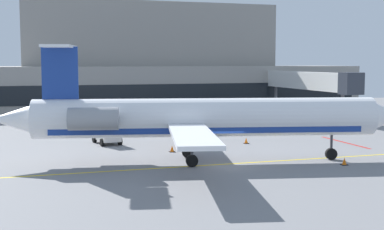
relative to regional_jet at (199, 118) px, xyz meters
name	(u,v)px	position (x,y,z in m)	size (l,w,h in m)	color
ground	(226,165)	(1.57, -1.63, -3.42)	(120.00, 120.00, 0.11)	slate
terminal_building	(145,68)	(5.94, 45.71, 3.24)	(71.25, 13.78, 17.07)	gray
jet_bridge_west	(311,81)	(24.68, 26.38, 1.62)	(2.40, 22.45, 6.36)	silver
regional_jet	(199,118)	(0.00, 0.00, 0.00)	(31.49, 23.79, 8.82)	white
baggage_tug	(108,135)	(-5.35, 10.84, -2.48)	(2.44, 3.74, 1.92)	silver
pushback_tractor	(291,114)	(20.37, 23.67, -2.47)	(3.16, 2.52, 1.99)	#E5B20C
safety_cone_alpha	(246,141)	(7.04, 7.40, -3.12)	(0.47, 0.47, 0.55)	orange
safety_cone_bravo	(344,162)	(9.85, -4.40, -3.12)	(0.47, 0.47, 0.55)	orange
safety_cone_charlie	(172,149)	(-0.80, 4.98, -3.12)	(0.47, 0.47, 0.55)	orange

